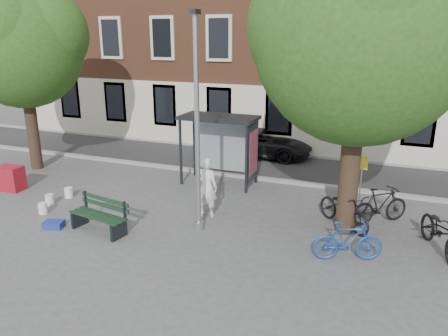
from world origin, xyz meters
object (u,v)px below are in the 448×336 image
at_px(bus_shelter, 230,135).
at_px(bike_a, 344,209).
at_px(lamppost, 197,137).
at_px(bike_d, 380,205).
at_px(painter, 207,187).
at_px(notice_sign, 362,172).
at_px(bench, 100,217).
at_px(bike_b, 348,241).
at_px(bike_c, 441,232).
at_px(red_stand, 11,178).
at_px(car_dark, 263,143).

relative_size(bus_shelter, bike_a, 1.36).
bearing_deg(lamppost, bike_a, 23.85).
relative_size(bike_a, bike_d, 1.10).
relative_size(painter, notice_sign, 1.03).
relative_size(bike_a, notice_sign, 1.12).
distance_m(bench, bike_d, 8.33).
xyz_separation_m(lamppost, bench, (-2.61, -1.17, -2.34)).
xyz_separation_m(bike_b, notice_sign, (-0.02, 3.37, 0.81)).
height_order(bus_shelter, bench, bus_shelter).
height_order(bench, bike_c, bike_c).
bearing_deg(bike_c, red_stand, 161.57).
bearing_deg(car_dark, painter, -176.34).
bearing_deg(car_dark, bike_c, -135.87).
height_order(painter, bench, painter).
bearing_deg(bike_d, bike_b, 126.79).
height_order(bike_a, red_stand, bike_a).
xyz_separation_m(painter, bike_d, (5.08, 1.41, -0.38)).
xyz_separation_m(bike_b, car_dark, (-4.85, 8.69, 0.11)).
xyz_separation_m(bike_c, bike_d, (-1.56, 1.40, -0.02)).
xyz_separation_m(lamppost, car_dark, (-0.59, 8.40, -2.15)).
xyz_separation_m(bus_shelter, red_stand, (-7.22, -3.58, -1.47)).
xyz_separation_m(painter, car_dark, (-0.41, 7.40, -0.32)).
bearing_deg(red_stand, painter, 3.53).
bearing_deg(bike_d, red_stand, 58.73).
xyz_separation_m(bench, notice_sign, (6.85, 4.25, 0.90)).
height_order(bus_shelter, bike_a, bus_shelter).
distance_m(bike_c, car_dark, 10.22).
bearing_deg(bike_c, bus_shelter, 135.99).
xyz_separation_m(bike_c, notice_sign, (-2.23, 2.07, 0.75)).
xyz_separation_m(painter, bike_b, (4.43, -1.29, -0.43)).
relative_size(bike_c, bike_d, 1.19).
bearing_deg(bike_d, bench, 75.81).
distance_m(bench, car_dark, 9.79).
relative_size(bike_b, red_stand, 1.95).
height_order(painter, red_stand, painter).
relative_size(bench, bike_d, 1.02).
relative_size(bike_b, notice_sign, 0.94).
bearing_deg(bus_shelter, bike_b, -42.10).
distance_m(lamppost, bike_d, 5.89).
bearing_deg(bus_shelter, bike_c, -23.67).
bearing_deg(bench, notice_sign, 42.24).
bearing_deg(bike_b, red_stand, 65.99).
height_order(bench, bike_a, bike_a).
height_order(painter, bike_d, painter).
xyz_separation_m(lamppost, bike_c, (6.47, 1.00, -2.19)).
bearing_deg(bike_a, notice_sign, 28.72).
relative_size(painter, bike_d, 1.00).
bearing_deg(bench, bus_shelter, 79.64).
xyz_separation_m(bus_shelter, bike_a, (4.53, -2.37, -1.37)).
height_order(painter, bike_b, painter).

